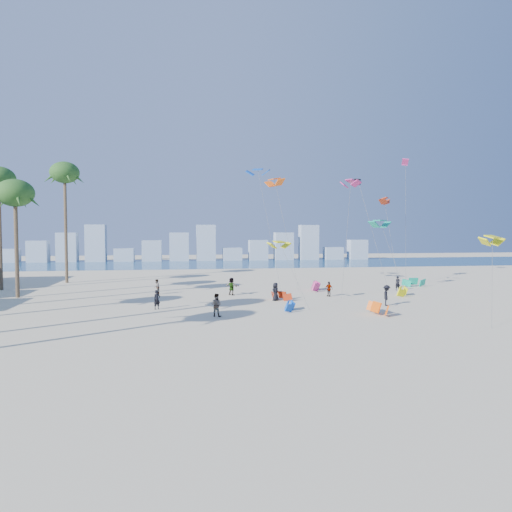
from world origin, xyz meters
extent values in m
plane|color=beige|center=(0.00, 0.00, 0.00)|extent=(220.00, 220.00, 0.00)
plane|color=navy|center=(0.00, 72.00, 0.01)|extent=(220.00, 220.00, 0.00)
imported|color=black|center=(-6.30, 13.16, 0.85)|extent=(0.74, 0.66, 1.71)
imported|color=gray|center=(-1.38, 8.81, 0.94)|extent=(1.13, 1.04, 1.87)
imported|color=black|center=(5.06, 16.66, 0.90)|extent=(1.03, 1.01, 1.79)
imported|color=gray|center=(11.26, 18.90, 0.79)|extent=(0.90, 0.95, 1.58)
imported|color=black|center=(14.62, 11.94, 0.96)|extent=(1.17, 1.43, 1.93)
imported|color=gray|center=(1.18, 21.45, 0.95)|extent=(1.64, 1.63, 1.89)
imported|color=black|center=(20.74, 22.46, 0.83)|extent=(0.62, 0.42, 1.67)
imported|color=gray|center=(-6.86, 23.30, 0.82)|extent=(0.82, 0.94, 1.65)
cylinder|color=#595959|center=(5.89, 12.24, 2.96)|extent=(2.18, 2.92, 5.93)
cylinder|color=#595959|center=(13.34, 19.39, 6.25)|extent=(2.63, 4.69, 12.52)
cylinder|color=#595959|center=(19.59, 21.55, 4.07)|extent=(2.09, 2.44, 8.16)
cylinder|color=#595959|center=(7.83, 24.13, 6.52)|extent=(2.26, 3.45, 13.05)
cylinder|color=#595959|center=(18.45, 24.51, 6.64)|extent=(2.07, 4.89, 13.28)
cylinder|color=#595959|center=(6.15, 26.25, 7.26)|extent=(1.91, 5.24, 14.53)
cylinder|color=#595959|center=(22.15, 27.42, 5.60)|extent=(0.13, 5.05, 11.20)
cylinder|color=#595959|center=(18.70, 2.70, 3.23)|extent=(2.20, 3.27, 6.48)
cylinder|color=#595959|center=(26.57, 32.49, 8.52)|extent=(1.50, 3.68, 17.05)
cylinder|color=brown|center=(-21.03, 23.00, 5.42)|extent=(0.40, 0.40, 10.84)
ellipsoid|color=#28521D|center=(-21.03, 23.00, 10.84)|extent=(3.80, 3.80, 2.85)
cylinder|color=brown|center=(-25.09, 30.00, 6.50)|extent=(0.40, 0.40, 13.00)
cylinder|color=brown|center=(-19.38, 37.00, 7.34)|extent=(0.40, 0.40, 14.67)
ellipsoid|color=#28521D|center=(-19.38, 37.00, 14.67)|extent=(3.80, 3.80, 2.85)
cube|color=#9EADBF|center=(-42.00, 82.00, 1.50)|extent=(4.40, 3.00, 3.00)
cube|color=#9EADBF|center=(-35.80, 82.00, 2.40)|extent=(4.40, 3.00, 4.80)
cube|color=#9EADBF|center=(-29.60, 82.00, 3.30)|extent=(4.40, 3.00, 6.60)
cube|color=#9EADBF|center=(-23.40, 82.00, 4.20)|extent=(4.40, 3.00, 8.40)
cube|color=#9EADBF|center=(-17.20, 82.00, 1.50)|extent=(4.40, 3.00, 3.00)
cube|color=#9EADBF|center=(-11.00, 82.00, 2.40)|extent=(4.40, 3.00, 4.80)
cube|color=#9EADBF|center=(-4.80, 82.00, 3.30)|extent=(4.40, 3.00, 6.60)
cube|color=#9EADBF|center=(1.40, 82.00, 4.20)|extent=(4.40, 3.00, 8.40)
cube|color=#9EADBF|center=(7.60, 82.00, 1.50)|extent=(4.40, 3.00, 3.00)
cube|color=#9EADBF|center=(13.80, 82.00, 2.40)|extent=(4.40, 3.00, 4.80)
cube|color=#9EADBF|center=(20.00, 82.00, 3.30)|extent=(4.40, 3.00, 6.60)
cube|color=#9EADBF|center=(26.20, 82.00, 4.20)|extent=(4.40, 3.00, 8.40)
cube|color=#9EADBF|center=(32.40, 82.00, 1.50)|extent=(4.40, 3.00, 3.00)
cube|color=#9EADBF|center=(38.60, 82.00, 2.40)|extent=(4.40, 3.00, 4.80)
camera|label=1|loc=(-4.03, -29.13, 6.89)|focal=33.18mm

